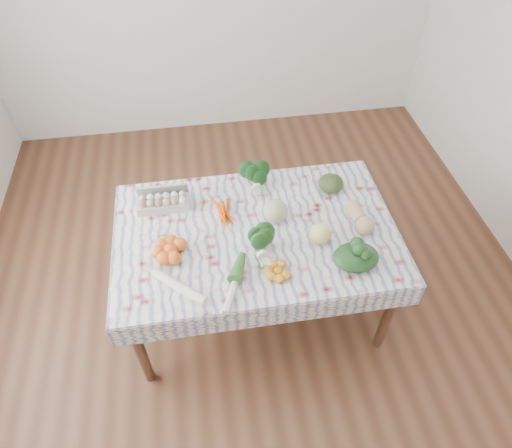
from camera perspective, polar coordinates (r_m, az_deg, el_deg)
name	(u,v)px	position (r m, az deg, el deg)	size (l,w,h in m)	color
ground	(256,303)	(3.28, 0.00, -9.84)	(4.50, 4.50, 0.00)	#532F1C
dining_table	(256,240)	(2.74, 0.00, -2.03)	(1.60, 1.00, 0.75)	brown
tablecloth	(256,231)	(2.68, 0.00, -0.93)	(1.66, 1.06, 0.01)	white
egg_carton	(163,203)	(2.84, -11.52, 2.57)	(0.32, 0.13, 0.08)	#B5B4AF
carrot_bunch	(224,214)	(2.76, -4.05, 1.21)	(0.19, 0.18, 0.04)	#F04800
kale_bunch	(255,179)	(2.91, -0.15, 5.66)	(0.16, 0.14, 0.14)	#123C14
kabocha_squash	(331,183)	(2.94, 9.35, 5.04)	(0.16, 0.16, 0.10)	#354923
cabbage	(276,211)	(2.69, 2.46, 1.63)	(0.15, 0.15, 0.15)	#A6B67A
butternut_squash	(360,217)	(2.75, 12.90, 0.86)	(0.11, 0.24, 0.11)	tan
orange_cluster	(170,250)	(2.57, -10.67, -3.18)	(0.25, 0.25, 0.08)	orange
broccoli	(259,246)	(2.52, 0.34, -2.73)	(0.17, 0.17, 0.12)	#1C4D1B
mandarin_cluster	(278,270)	(2.46, 2.80, -5.82)	(0.17, 0.17, 0.05)	orange
grapefruit	(320,233)	(2.61, 8.06, -1.17)	(0.12, 0.12, 0.12)	#F1F173
spinach_bag	(356,257)	(2.54, 12.38, -4.07)	(0.25, 0.20, 0.11)	#153414
daikon	(179,286)	(2.43, -9.61, -7.71)	(0.05, 0.05, 0.36)	white
leek	(234,284)	(2.42, -2.74, -7.51)	(0.04, 0.04, 0.36)	white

